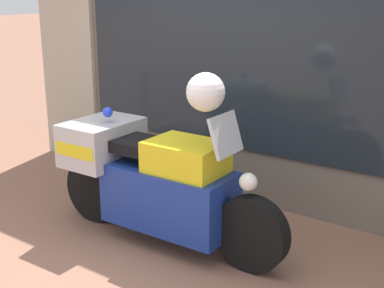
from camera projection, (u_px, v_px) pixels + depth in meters
ground_plane at (105, 266)px, 4.21m from camera, size 60.00×60.00×0.00m
shop_building at (207, 32)px, 5.50m from camera, size 5.46×0.55×3.30m
window_display at (269, 156)px, 5.46m from camera, size 4.14×0.30×1.83m
paramedic_motorcycle at (153, 178)px, 4.53m from camera, size 2.25×0.71×1.21m
white_helmet at (206, 92)px, 4.01m from camera, size 0.30×0.30×0.30m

